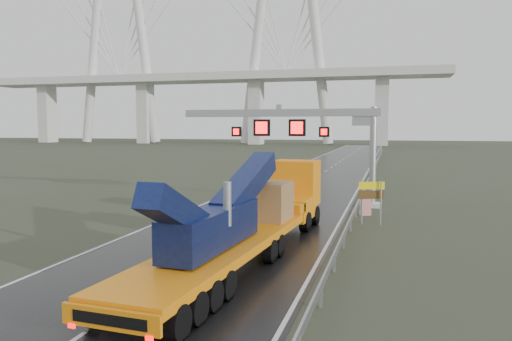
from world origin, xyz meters
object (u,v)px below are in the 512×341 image
(heavy_haul_truck, at_px, (258,213))
(exit_sign_pair, at_px, (371,194))
(striped_barrier, at_px, (365,207))
(sign_gantry, at_px, (307,129))

(heavy_haul_truck, xyz_separation_m, exit_sign_pair, (4.91, 7.53, 0.06))
(striped_barrier, bearing_deg, heavy_haul_truck, -135.20)
(exit_sign_pair, height_order, striped_barrier, exit_sign_pair)
(sign_gantry, xyz_separation_m, heavy_haul_truck, (0.09, -14.25, -3.84))
(sign_gantry, height_order, heavy_haul_truck, sign_gantry)
(sign_gantry, distance_m, exit_sign_pair, 9.19)
(heavy_haul_truck, distance_m, exit_sign_pair, 8.99)
(heavy_haul_truck, bearing_deg, striped_barrier, 71.82)
(sign_gantry, height_order, striped_barrier, sign_gantry)
(heavy_haul_truck, relative_size, exit_sign_pair, 7.51)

